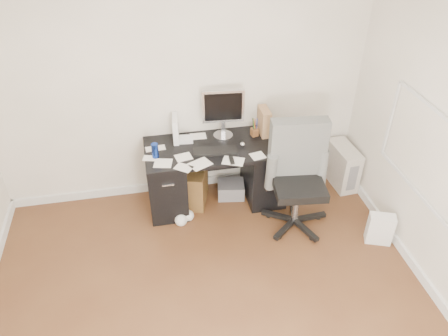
# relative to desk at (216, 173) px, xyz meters

# --- Properties ---
(ground) EXTENTS (4.00, 4.00, 0.00)m
(ground) POSITION_rel_desk_xyz_m (-0.30, -1.65, -0.40)
(ground) COLOR #4D2C19
(ground) RESTS_ON ground
(room_shell) EXTENTS (4.02, 4.02, 2.71)m
(room_shell) POSITION_rel_desk_xyz_m (-0.27, -1.62, 1.26)
(room_shell) COLOR beige
(room_shell) RESTS_ON ground
(desk) EXTENTS (1.50, 0.70, 0.75)m
(desk) POSITION_rel_desk_xyz_m (0.00, 0.00, 0.00)
(desk) COLOR black
(desk) RESTS_ON ground
(loose_papers) EXTENTS (1.10, 0.60, 0.00)m
(loose_papers) POSITION_rel_desk_xyz_m (-0.20, -0.05, 0.35)
(loose_papers) COLOR silver
(loose_papers) RESTS_ON desk
(lcd_monitor) EXTENTS (0.47, 0.29, 0.57)m
(lcd_monitor) POSITION_rel_desk_xyz_m (0.12, 0.18, 0.63)
(lcd_monitor) COLOR silver
(lcd_monitor) RESTS_ON desk
(keyboard) EXTENTS (0.46, 0.19, 0.03)m
(keyboard) POSITION_rel_desk_xyz_m (-0.02, -0.11, 0.36)
(keyboard) COLOR black
(keyboard) RESTS_ON desk
(computer_mouse) EXTENTS (0.06, 0.06, 0.05)m
(computer_mouse) POSITION_rel_desk_xyz_m (0.28, -0.06, 0.38)
(computer_mouse) COLOR silver
(computer_mouse) RESTS_ON desk
(travel_mug) EXTENTS (0.09, 0.09, 0.16)m
(travel_mug) POSITION_rel_desk_xyz_m (-0.64, -0.08, 0.43)
(travel_mug) COLOR navy
(travel_mug) RESTS_ON desk
(white_binder) EXTENTS (0.14, 0.25, 0.28)m
(white_binder) POSITION_rel_desk_xyz_m (-0.39, 0.21, 0.49)
(white_binder) COLOR white
(white_binder) RESTS_ON desk
(magazine_file) EXTENTS (0.13, 0.25, 0.30)m
(magazine_file) POSITION_rel_desk_xyz_m (0.57, 0.16, 0.50)
(magazine_file) COLOR #9B774B
(magazine_file) RESTS_ON desk
(pen_cup) EXTENTS (0.11, 0.11, 0.21)m
(pen_cup) POSITION_rel_desk_xyz_m (0.46, 0.13, 0.46)
(pen_cup) COLOR brown
(pen_cup) RESTS_ON desk
(yellow_book) EXTENTS (0.25, 0.27, 0.04)m
(yellow_book) POSITION_rel_desk_xyz_m (0.68, -0.15, 0.37)
(yellow_book) COLOR gold
(yellow_book) RESTS_ON desk
(paper_remote) EXTENTS (0.27, 0.24, 0.02)m
(paper_remote) POSITION_rel_desk_xyz_m (0.13, -0.30, 0.36)
(paper_remote) COLOR silver
(paper_remote) RESTS_ON desk
(office_chair) EXTENTS (0.74, 0.74, 1.18)m
(office_chair) POSITION_rel_desk_xyz_m (0.76, -0.54, 0.19)
(office_chair) COLOR #515452
(office_chair) RESTS_ON ground
(pc_tower) EXTENTS (0.26, 0.52, 0.51)m
(pc_tower) POSITION_rel_desk_xyz_m (1.54, 0.05, -0.15)
(pc_tower) COLOR #B5AFA4
(pc_tower) RESTS_ON ground
(shopping_bag) EXTENTS (0.30, 0.26, 0.35)m
(shopping_bag) POSITION_rel_desk_xyz_m (1.52, -0.96, -0.23)
(shopping_bag) COLOR white
(shopping_bag) RESTS_ON ground
(wicker_basket) EXTENTS (0.55, 0.55, 0.44)m
(wicker_basket) POSITION_rel_desk_xyz_m (-0.33, 0.08, -0.18)
(wicker_basket) COLOR #4C3416
(wicker_basket) RESTS_ON ground
(desk_printer) EXTENTS (0.34, 0.29, 0.18)m
(desk_printer) POSITION_rel_desk_xyz_m (0.18, 0.06, -0.31)
(desk_printer) COLOR slate
(desk_printer) RESTS_ON ground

